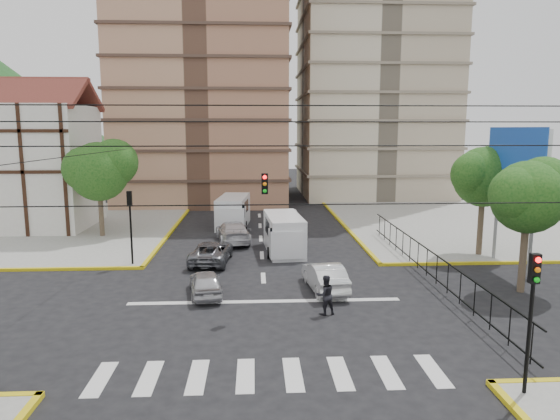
{
  "coord_description": "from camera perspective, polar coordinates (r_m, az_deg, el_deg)",
  "views": [
    {
      "loc": [
        -0.45,
        -21.63,
        8.19
      ],
      "look_at": [
        0.87,
        3.84,
        4.0
      ],
      "focal_mm": 32.0,
      "sensor_mm": 36.0,
      "label": 1
    }
  ],
  "objects": [
    {
      "name": "car_white_rear_right",
      "position": [
        42.71,
        0.83,
        -0.78
      ],
      "size": [
        1.55,
        4.21,
        1.38
      ],
      "primitive_type": "imported",
      "rotation": [
        0.0,
        0.0,
        3.16
      ],
      "color": "silver",
      "rests_on": "ground"
    },
    {
      "name": "van_right_lane",
      "position": [
        33.0,
        0.47,
        -2.88
      ],
      "size": [
        2.6,
        5.68,
        2.49
      ],
      "rotation": [
        0.0,
        0.0,
        0.08
      ],
      "color": "silver",
      "rests_on": "ground"
    },
    {
      "name": "car_darkgrey_mid_right",
      "position": [
        38.36,
        0.57,
        -2.04
      ],
      "size": [
        1.93,
        3.83,
        1.25
      ],
      "primitive_type": "imported",
      "rotation": [
        0.0,
        0.0,
        3.01
      ],
      "color": "#232325",
      "rests_on": "ground"
    },
    {
      "name": "ground",
      "position": [
        23.13,
        -1.69,
        -11.41
      ],
      "size": [
        160.0,
        160.0,
        0.0
      ],
      "primitive_type": "plane",
      "color": "black",
      "rests_on": "ground"
    },
    {
      "name": "tree_park_c",
      "position": [
        34.03,
        22.39,
        3.82
      ],
      "size": [
        4.65,
        3.8,
        7.25
      ],
      "color": "#473828",
      "rests_on": "ground"
    },
    {
      "name": "tree_park_a",
      "position": [
        27.43,
        26.64,
        1.68
      ],
      "size": [
        4.41,
        3.6,
        6.83
      ],
      "color": "#473828",
      "rests_on": "ground"
    },
    {
      "name": "car_white_front_right",
      "position": [
        25.76,
        5.14,
        -7.55
      ],
      "size": [
        2.02,
        4.54,
        1.45
      ],
      "primitive_type": "imported",
      "rotation": [
        0.0,
        0.0,
        3.25
      ],
      "color": "white",
      "rests_on": "ground"
    },
    {
      "name": "traffic_light_se",
      "position": [
        16.88,
        26.84,
        -9.21
      ],
      "size": [
        0.28,
        0.22,
        4.4
      ],
      "color": "black",
      "rests_on": "ground"
    },
    {
      "name": "traffic_light_hanging",
      "position": [
        19.73,
        -1.64,
        2.67
      ],
      "size": [
        18.0,
        9.12,
        0.92
      ],
      "color": "black",
      "rests_on": "ground"
    },
    {
      "name": "car_silver_rear_left",
      "position": [
        36.37,
        -5.4,
        -2.48
      ],
      "size": [
        2.99,
        5.58,
        1.54
      ],
      "primitive_type": "imported",
      "rotation": [
        0.0,
        0.0,
        3.31
      ],
      "color": "silver",
      "rests_on": "ground"
    },
    {
      "name": "van_left_lane",
      "position": [
        41.79,
        -5.38,
        -0.29
      ],
      "size": [
        2.8,
        5.84,
        2.54
      ],
      "rotation": [
        0.0,
        0.0,
        -0.11
      ],
      "color": "silver",
      "rests_on": "ground"
    },
    {
      "name": "tudor_building",
      "position": [
        45.67,
        -27.01,
        4.63
      ],
      "size": [
        10.8,
        8.05,
        12.23
      ],
      "color": "silver",
      "rests_on": "ground"
    },
    {
      "name": "sidewalk_nw",
      "position": [
        46.7,
        -27.67,
        -1.76
      ],
      "size": [
        26.0,
        26.0,
        0.15
      ],
      "primitive_type": "cube",
      "color": "gray",
      "rests_on": "ground"
    },
    {
      "name": "crosswalk_stripes",
      "position": [
        17.65,
        -1.22,
        -18.3
      ],
      "size": [
        12.0,
        2.4,
        0.01
      ],
      "primitive_type": "cube",
      "color": "silver",
      "rests_on": "ground"
    },
    {
      "name": "car_grey_mid_left",
      "position": [
        31.07,
        -7.85,
        -4.77
      ],
      "size": [
        2.63,
        4.97,
        1.33
      ],
      "primitive_type": "imported",
      "rotation": [
        0.0,
        0.0,
        3.05
      ],
      "color": "slate",
      "rests_on": "ground"
    },
    {
      "name": "stop_line",
      "position": [
        24.26,
        -1.75,
        -10.39
      ],
      "size": [
        13.0,
        0.4,
        0.01
      ],
      "primitive_type": "cube",
      "color": "silver",
      "rests_on": "ground"
    },
    {
      "name": "billboard",
      "position": [
        31.47,
        25.39,
        4.44
      ],
      "size": [
        0.36,
        6.2,
        8.1
      ],
      "color": "slate",
      "rests_on": "ground"
    },
    {
      "name": "sidewalk_ne",
      "position": [
        47.08,
        22.84,
        -1.33
      ],
      "size": [
        26.0,
        26.0,
        0.15
      ],
      "primitive_type": "cube",
      "color": "gray",
      "rests_on": "ground"
    },
    {
      "name": "car_silver_front_left",
      "position": [
        25.21,
        -8.51,
        -8.2
      ],
      "size": [
        2.11,
        3.94,
        1.28
      ],
      "primitive_type": "imported",
      "rotation": [
        0.0,
        0.0,
        3.31
      ],
      "color": "#B5B5BA",
      "rests_on": "ground"
    },
    {
      "name": "park_fence",
      "position": [
        28.97,
        16.36,
        -7.48
      ],
      "size": [
        0.1,
        22.5,
        1.66
      ],
      "primitive_type": null,
      "color": "black",
      "rests_on": "ground"
    },
    {
      "name": "traffic_light_nw",
      "position": [
        30.75,
        -16.74,
        -0.57
      ],
      "size": [
        0.28,
        0.22,
        4.4
      ],
      "color": "black",
      "rests_on": "ground"
    },
    {
      "name": "tree_tudor",
      "position": [
        39.46,
        -19.88,
        4.46
      ],
      "size": [
        5.39,
        4.4,
        7.43
      ],
      "color": "#473828",
      "rests_on": "ground"
    },
    {
      "name": "pedestrian_crosswalk",
      "position": [
        22.49,
        5.19,
        -9.64
      ],
      "size": [
        1.02,
        0.89,
        1.79
      ],
      "primitive_type": "imported",
      "rotation": [
        0.0,
        0.0,
        3.42
      ],
      "color": "black",
      "rests_on": "ground"
    }
  ]
}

